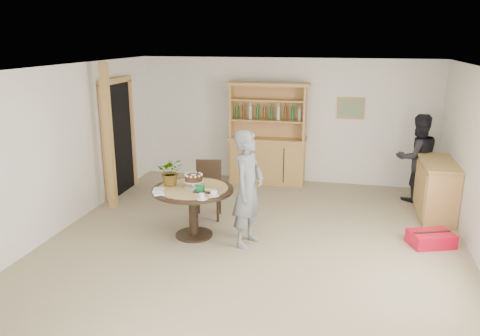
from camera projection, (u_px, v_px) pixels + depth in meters
name	position (u px, v px, depth m)	size (l,w,h in m)	color
ground	(250.00, 251.00, 6.56)	(7.00, 7.00, 0.00)	tan
room_shell	(251.00, 129.00, 6.09)	(6.04, 7.04, 2.52)	white
doorway	(118.00, 136.00, 8.75)	(0.13, 1.10, 2.18)	black
pine_post	(109.00, 138.00, 7.91)	(0.12, 0.12, 2.50)	tan
hutch	(268.00, 150.00, 9.48)	(1.62, 0.54, 2.04)	tan
sideboard	(436.00, 189.00, 7.73)	(0.54, 1.26, 0.94)	tan
dining_table	(193.00, 198.00, 6.90)	(1.20, 1.20, 0.76)	black
dining_chair	(208.00, 185.00, 7.70)	(0.48, 0.48, 0.95)	black
birthday_cake	(194.00, 179.00, 6.87)	(0.30, 0.30, 0.20)	white
flower_vase	(171.00, 172.00, 6.92)	(0.38, 0.33, 0.42)	#3F7233
gift_tray	(204.00, 190.00, 6.69)	(0.30, 0.20, 0.08)	black
coffee_cup_a	(214.00, 193.00, 6.50)	(0.15, 0.15, 0.09)	white
coffee_cup_b	(202.00, 197.00, 6.37)	(0.15, 0.15, 0.08)	white
napkins	(158.00, 192.00, 6.65)	(0.24, 0.33, 0.03)	white
teen_boy	(248.00, 189.00, 6.57)	(0.61, 0.40, 1.67)	slate
adult_person	(417.00, 158.00, 8.40)	(0.78, 0.60, 1.60)	black
red_suitcase	(431.00, 239.00, 6.71)	(0.70, 0.58, 0.21)	red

